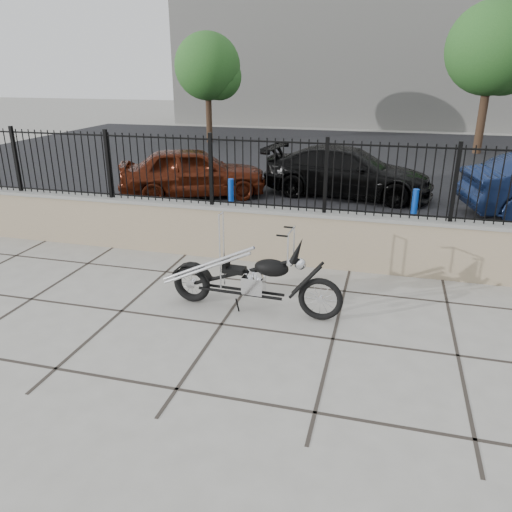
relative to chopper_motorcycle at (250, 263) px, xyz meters
The scene contains 12 objects.
ground_plane 0.92m from the chopper_motorcycle, 116.60° to the right, with size 90.00×90.00×0.00m, color #99968E.
parking_lot 12.00m from the chopper_motorcycle, 91.25° to the left, with size 30.00×30.00×0.00m, color black.
retaining_wall 2.01m from the chopper_motorcycle, 97.56° to the left, with size 14.00×0.36×0.96m, color gray.
iron_fence 2.17m from the chopper_motorcycle, 97.56° to the left, with size 14.00×0.08×1.20m, color black.
background_building 26.18m from the chopper_motorcycle, 90.58° to the left, with size 22.00×6.00×8.00m, color beige.
chopper_motorcycle is the anchor object (origin of this frame).
car_red 6.92m from the chopper_motorcycle, 118.29° to the left, with size 1.54×3.84×1.31m, color #4C180A.
car_black 7.20m from the chopper_motorcycle, 84.70° to the left, with size 1.80×4.43×1.29m, color black.
bollard_a 4.23m from the chopper_motorcycle, 111.39° to the left, with size 0.12×0.12×1.00m, color #0C3FBC.
bollard_b 4.59m from the chopper_motorcycle, 60.11° to the left, with size 0.12×0.12×1.00m, color #0B39A6.
tree_left 17.36m from the chopper_motorcycle, 111.96° to the left, with size 2.89×2.89×4.88m.
tree_right 16.87m from the chopper_motorcycle, 72.18° to the left, with size 3.44×3.44×5.81m.
Camera 1 is at (2.00, -5.63, 3.25)m, focal length 35.00 mm.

